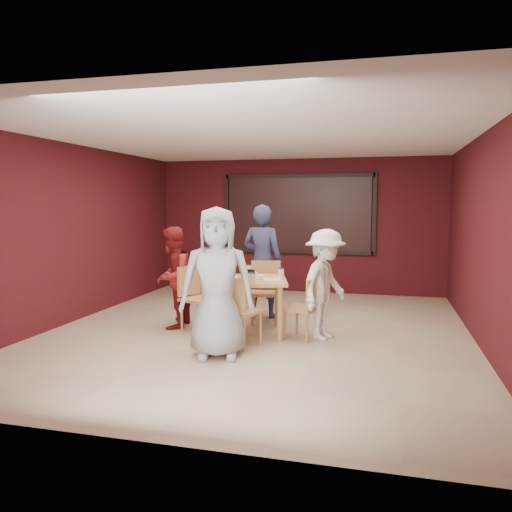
% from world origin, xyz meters
% --- Properties ---
extents(floor, '(7.00, 7.00, 0.00)m').
position_xyz_m(floor, '(0.00, 0.00, 0.00)').
color(floor, tan).
rests_on(floor, ground).
extents(window_blinds, '(3.00, 0.02, 1.50)m').
position_xyz_m(window_blinds, '(0.00, 3.45, 1.65)').
color(window_blinds, black).
extents(dining_table, '(1.24, 1.24, 0.95)m').
position_xyz_m(dining_table, '(-0.07, -0.13, 0.70)').
color(dining_table, tan).
rests_on(dining_table, floor).
extents(chair_front, '(0.59, 0.59, 0.94)m').
position_xyz_m(chair_front, '(-0.05, -0.85, 0.53)').
color(chair_front, '#B66E46').
rests_on(chair_front, floor).
extents(chair_back, '(0.54, 0.54, 0.96)m').
position_xyz_m(chair_back, '(-0.03, 0.63, 0.54)').
color(chair_back, '#B66E46').
rests_on(chair_back, floor).
extents(chair_left, '(0.59, 0.59, 0.95)m').
position_xyz_m(chair_left, '(-0.92, -0.09, 0.54)').
color(chair_left, '#B66E46').
rests_on(chair_left, floor).
extents(chair_right, '(0.53, 0.53, 0.86)m').
position_xyz_m(chair_right, '(0.75, -0.23, 0.49)').
color(chair_right, '#B66E46').
rests_on(chair_right, floor).
extents(diner_front, '(1.02, 0.80, 1.83)m').
position_xyz_m(diner_front, '(-0.18, -1.28, 0.92)').
color(diner_front, '#969696').
rests_on(diner_front, floor).
extents(diner_back, '(0.73, 0.53, 1.85)m').
position_xyz_m(diner_back, '(-0.17, 0.99, 0.93)').
color(diner_back, '#292C49').
rests_on(diner_back, floor).
extents(diner_left, '(0.64, 0.79, 1.52)m').
position_xyz_m(diner_left, '(-1.31, -0.04, 0.76)').
color(diner_left, maroon).
rests_on(diner_left, floor).
extents(diner_right, '(0.88, 1.12, 1.52)m').
position_xyz_m(diner_right, '(0.99, -0.13, 0.76)').
color(diner_right, white).
rests_on(diner_right, floor).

